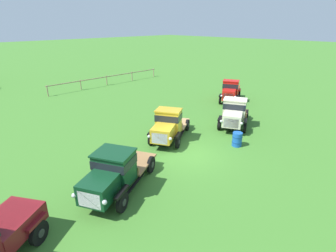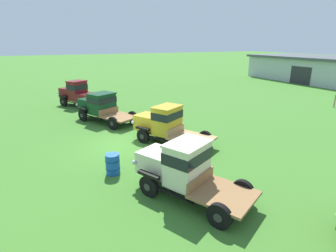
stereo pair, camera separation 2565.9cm
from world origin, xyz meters
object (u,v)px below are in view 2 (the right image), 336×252
farm_shed (309,68)px  vintage_truck_far_side (182,167)px  vintage_truck_second_in_line (101,106)px  vintage_truck_midrow_center (165,123)px  vintage_truck_foreground_near (79,94)px  oil_drum_beside_row (113,164)px

farm_shed → vintage_truck_far_side: bearing=-59.3°
vintage_truck_far_side → vintage_truck_second_in_line: bearing=-176.7°
vintage_truck_second_in_line → vintage_truck_far_side: (11.46, 0.66, -0.01)m
farm_shed → vintage_truck_midrow_center: farm_shed is taller
vintage_truck_far_side → farm_shed: bearing=120.7°
vintage_truck_foreground_near → farm_shed: bearing=94.7°
farm_shed → vintage_truck_second_in_line: 35.08m
farm_shed → vintage_truck_second_in_line: farm_shed is taller
vintage_truck_second_in_line → farm_shed: bearing=103.8°
farm_shed → vintage_truck_midrow_center: 34.77m
vintage_truck_foreground_near → oil_drum_beside_row: (14.21, -0.62, -0.70)m
farm_shed → oil_drum_beside_row: size_ratio=17.64×
farm_shed → vintage_truck_far_side: size_ratio=3.32×
vintage_truck_second_in_line → oil_drum_beside_row: 8.82m
vintage_truck_midrow_center → oil_drum_beside_row: vintage_truck_midrow_center is taller
vintage_truck_foreground_near → vintage_truck_far_side: size_ratio=0.94×
vintage_truck_foreground_near → vintage_truck_second_in_line: bearing=7.7°
vintage_truck_midrow_center → vintage_truck_far_side: bearing=-18.2°
farm_shed → vintage_truck_foreground_near: farm_shed is taller
vintage_truck_far_side → oil_drum_beside_row: vintage_truck_far_side is taller
vintage_truck_foreground_near → vintage_truck_far_side: vintage_truck_foreground_near is taller
vintage_truck_second_in_line → oil_drum_beside_row: vintage_truck_second_in_line is taller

